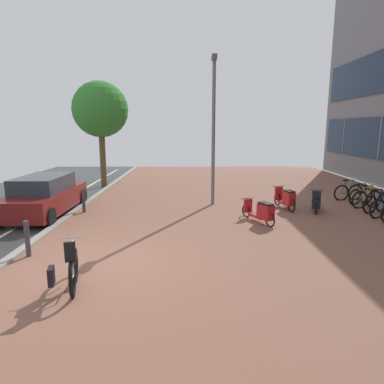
{
  "coord_description": "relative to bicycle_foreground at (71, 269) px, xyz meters",
  "views": [
    {
      "loc": [
        1.99,
        -7.32,
        3.15
      ],
      "look_at": [
        2.04,
        2.26,
        1.29
      ],
      "focal_mm": 31.05,
      "sensor_mm": 36.0,
      "label": 1
    }
  ],
  "objects": [
    {
      "name": "lamp_post",
      "position": [
        3.29,
        7.42,
        2.88
      ],
      "size": [
        0.2,
        0.52,
        5.93
      ],
      "color": "slate",
      "rests_on": "ground"
    },
    {
      "name": "bicycle_foreground",
      "position": [
        0.0,
        0.0,
        0.0
      ],
      "size": [
        0.59,
        1.39,
        1.12
      ],
      "color": "black",
      "rests_on": "ground"
    },
    {
      "name": "scooter_far",
      "position": [
        7.15,
        6.12,
        0.02
      ],
      "size": [
        0.83,
        1.56,
        0.93
      ],
      "color": "black",
      "rests_on": "ground"
    },
    {
      "name": "street_tree",
      "position": [
        -2.36,
        11.76,
        3.67
      ],
      "size": [
        2.9,
        2.9,
        5.55
      ],
      "color": "brown",
      "rests_on": "ground"
    },
    {
      "name": "bicycle_rack_04",
      "position": [
        9.38,
        6.0,
        -0.05
      ],
      "size": [
        1.3,
        0.58,
        0.99
      ],
      "color": "black",
      "rests_on": "ground"
    },
    {
      "name": "bollard_near",
      "position": [
        -1.68,
        1.69,
        0.05
      ],
      "size": [
        0.12,
        0.12,
        0.91
      ],
      "color": "#38383D",
      "rests_on": "ground"
    },
    {
      "name": "scooter_near",
      "position": [
        6.12,
        6.54,
        0.02
      ],
      "size": [
        0.63,
        1.76,
        0.84
      ],
      "color": "black",
      "rests_on": "ground"
    },
    {
      "name": "bollard_far",
      "position": [
        -1.68,
        6.1,
        0.03
      ],
      "size": [
        0.12,
        0.12,
        0.86
      ],
      "color": "#38383D",
      "rests_on": "ground"
    },
    {
      "name": "bicycle_rack_07",
      "position": [
        9.35,
        8.2,
        -0.05
      ],
      "size": [
        1.39,
        0.48,
        1.0
      ],
      "color": "black",
      "rests_on": "ground"
    },
    {
      "name": "bicycle_rack_06",
      "position": [
        9.53,
        7.47,
        -0.06
      ],
      "size": [
        1.26,
        0.58,
        0.96
      ],
      "color": "black",
      "rests_on": "ground"
    },
    {
      "name": "bicycle_rack_05",
      "position": [
        9.4,
        6.74,
        -0.04
      ],
      "size": [
        1.38,
        0.47,
        1.02
      ],
      "color": "black",
      "rests_on": "ground"
    },
    {
      "name": "scooter_mid",
      "position": [
        4.74,
        4.61,
        -0.01
      ],
      "size": [
        0.95,
        1.65,
        0.76
      ],
      "color": "black",
      "rests_on": "ground"
    },
    {
      "name": "parked_car_near",
      "position": [
        -3.04,
        5.89,
        0.28
      ],
      "size": [
        1.88,
        4.34,
        1.42
      ],
      "color": "maroon",
      "rests_on": "ground"
    },
    {
      "name": "ground",
      "position": [
        1.8,
        1.17,
        -0.42
      ],
      "size": [
        21.0,
        40.0,
        0.13
      ],
      "color": "#333534"
    }
  ]
}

